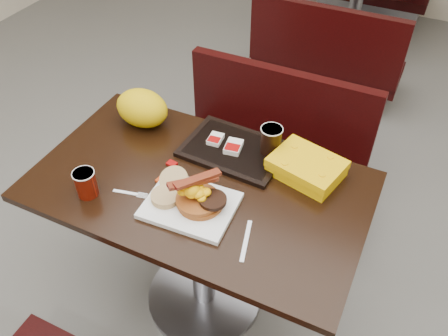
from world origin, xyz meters
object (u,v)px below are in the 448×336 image
at_px(bench_near_n, 265,151).
at_px(knife, 246,241).
at_px(coffee_cup_near, 86,183).
at_px(clamshell, 307,167).
at_px(table_far, 356,6).
at_px(tray, 234,150).
at_px(hashbrown_sleeve_left, 215,139).
at_px(coffee_cup_far, 271,140).
at_px(paper_bag, 142,108).
at_px(fork, 125,192).
at_px(pancake_stack, 200,201).
at_px(table_near, 202,248).
at_px(platter, 190,205).
at_px(bench_far_s, 330,47).
at_px(hashbrown_sleeve_right, 234,147).

relative_size(bench_near_n, knife, 5.96).
height_order(coffee_cup_near, clamshell, coffee_cup_near).
relative_size(table_far, coffee_cup_near, 11.88).
distance_m(coffee_cup_near, tray, 0.56).
height_order(hashbrown_sleeve_left, coffee_cup_far, coffee_cup_far).
bearing_deg(table_far, clamshell, -82.13).
xyz_separation_m(knife, paper_bag, (-0.63, 0.38, 0.07)).
bearing_deg(fork, coffee_cup_far, 34.44).
distance_m(table_far, pancake_stack, 2.73).
bearing_deg(coffee_cup_near, tray, 49.30).
xyz_separation_m(hashbrown_sleeve_left, coffee_cup_far, (0.21, 0.04, 0.04)).
bearing_deg(fork, knife, -14.00).
bearing_deg(clamshell, tray, -166.51).
bearing_deg(table_near, bench_near_n, 90.00).
relative_size(table_near, paper_bag, 5.46).
xyz_separation_m(platter, coffee_cup_near, (-0.35, -0.10, 0.04)).
relative_size(platter, hashbrown_sleeve_left, 4.33).
distance_m(knife, hashbrown_sleeve_left, 0.49).
height_order(coffee_cup_near, hashbrown_sleeve_left, coffee_cup_near).
bearing_deg(pancake_stack, table_near, 120.79).
distance_m(bench_far_s, hashbrown_sleeve_left, 1.73).
bearing_deg(bench_near_n, table_far, 90.00).
distance_m(table_far, bench_far_s, 0.70).
xyz_separation_m(fork, hashbrown_sleeve_left, (0.17, 0.37, 0.03)).
xyz_separation_m(table_near, tray, (0.04, 0.21, 0.38)).
distance_m(bench_near_n, coffee_cup_far, 0.66).
bearing_deg(platter, table_near, 100.57).
distance_m(platter, knife, 0.23).
distance_m(bench_far_s, coffee_cup_far, 1.72).
xyz_separation_m(coffee_cup_near, paper_bag, (-0.04, 0.43, 0.03)).
height_order(table_far, hashbrown_sleeve_right, hashbrown_sleeve_right).
bearing_deg(coffee_cup_far, platter, -111.31).
distance_m(table_near, platter, 0.40).
height_order(coffee_cup_far, paper_bag, paper_bag).
bearing_deg(clamshell, bench_far_s, 114.87).
relative_size(coffee_cup_near, hashbrown_sleeve_right, 1.24).
bearing_deg(coffee_cup_far, pancake_stack, -107.50).
xyz_separation_m(bench_near_n, hashbrown_sleeve_right, (0.04, -0.49, 0.42)).
bearing_deg(hashbrown_sleeve_right, pancake_stack, -94.78).
height_order(bench_far_s, paper_bag, paper_bag).
bearing_deg(bench_near_n, platter, -88.06).
distance_m(bench_far_s, pancake_stack, 2.05).
xyz_separation_m(pancake_stack, hashbrown_sleeve_left, (-0.10, 0.32, -0.01)).
bearing_deg(tray, bench_far_s, 94.19).
bearing_deg(table_near, coffee_cup_far, 56.15).
bearing_deg(bench_far_s, pancake_stack, -88.29).
bearing_deg(coffee_cup_near, paper_bag, 95.83).
relative_size(platter, paper_bag, 1.37).
distance_m(bench_far_s, platter, 2.05).
height_order(tray, hashbrown_sleeve_left, hashbrown_sleeve_left).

